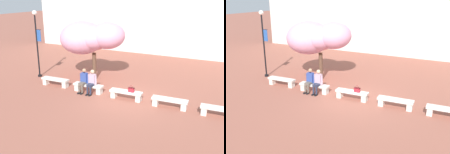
% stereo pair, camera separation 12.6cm
% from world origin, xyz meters
% --- Properties ---
extents(ground_plane, '(100.00, 100.00, 0.00)m').
position_xyz_m(ground_plane, '(0.00, 0.00, 0.00)').
color(ground_plane, '#8E5142').
extents(stone_bench_west_end, '(1.70, 0.50, 0.45)m').
position_xyz_m(stone_bench_west_end, '(-4.47, 0.00, 0.30)').
color(stone_bench_west_end, beige).
rests_on(stone_bench_west_end, ground).
extents(stone_bench_near_west, '(1.70, 0.50, 0.45)m').
position_xyz_m(stone_bench_near_west, '(-2.23, 0.00, 0.30)').
color(stone_bench_near_west, beige).
rests_on(stone_bench_near_west, ground).
extents(stone_bench_center, '(1.70, 0.50, 0.45)m').
position_xyz_m(stone_bench_center, '(0.00, 0.00, 0.30)').
color(stone_bench_center, beige).
rests_on(stone_bench_center, ground).
extents(stone_bench_near_east, '(1.70, 0.50, 0.45)m').
position_xyz_m(stone_bench_near_east, '(2.23, 0.00, 0.30)').
color(stone_bench_near_east, beige).
rests_on(stone_bench_near_east, ground).
extents(stone_bench_east_end, '(1.70, 0.50, 0.45)m').
position_xyz_m(stone_bench_east_end, '(4.47, 0.00, 0.30)').
color(stone_bench_east_end, beige).
rests_on(stone_bench_east_end, ground).
extents(person_seated_left, '(0.51, 0.68, 1.29)m').
position_xyz_m(person_seated_left, '(-2.49, -0.05, 0.70)').
color(person_seated_left, black).
rests_on(person_seated_left, ground).
extents(person_seated_right, '(0.51, 0.68, 1.29)m').
position_xyz_m(person_seated_right, '(-1.98, -0.05, 0.70)').
color(person_seated_right, black).
rests_on(person_seated_right, ground).
extents(handbag, '(0.30, 0.15, 0.34)m').
position_xyz_m(handbag, '(0.29, -0.01, 0.58)').
color(handbag, '#A3232D').
rests_on(handbag, stone_bench_center).
extents(cherry_tree_main, '(3.95, 2.82, 3.53)m').
position_xyz_m(cherry_tree_main, '(-3.27, 2.11, 2.61)').
color(cherry_tree_main, '#513828').
rests_on(cherry_tree_main, ground).
extents(lamp_post_with_banner, '(0.54, 0.28, 4.16)m').
position_xyz_m(lamp_post_with_banner, '(-6.49, 0.96, 2.49)').
color(lamp_post_with_banner, black).
rests_on(lamp_post_with_banner, ground).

